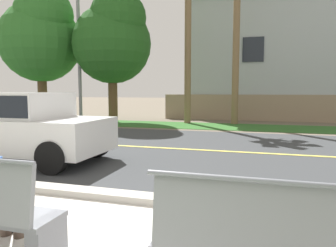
{
  "coord_description": "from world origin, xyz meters",
  "views": [
    {
      "loc": [
        1.23,
        -1.66,
        1.55
      ],
      "look_at": [
        -0.32,
        3.58,
        1.0
      ],
      "focal_mm": 33.56,
      "sensor_mm": 36.0,
      "label": 1
    }
  ],
  "objects_px": {
    "shade_tree_far_left": "(41,36)",
    "shade_tree_left": "(113,38)",
    "car_white_near": "(14,123)",
    "streetlamp": "(81,34)"
  },
  "relations": [
    {
      "from": "shade_tree_far_left",
      "to": "shade_tree_left",
      "type": "xyz_separation_m",
      "value": [
        3.79,
        0.56,
        -0.22
      ]
    },
    {
      "from": "streetlamp",
      "to": "shade_tree_far_left",
      "type": "xyz_separation_m",
      "value": [
        -2.35,
        0.09,
        0.07
      ]
    },
    {
      "from": "shade_tree_far_left",
      "to": "shade_tree_left",
      "type": "distance_m",
      "value": 3.84
    },
    {
      "from": "car_white_near",
      "to": "streetlamp",
      "type": "relative_size",
      "value": 0.56
    },
    {
      "from": "car_white_near",
      "to": "shade_tree_left",
      "type": "relative_size",
      "value": 0.66
    },
    {
      "from": "shade_tree_left",
      "to": "car_white_near",
      "type": "bearing_deg",
      "value": -78.44
    },
    {
      "from": "streetlamp",
      "to": "shade_tree_far_left",
      "type": "relative_size",
      "value": 1.13
    },
    {
      "from": "car_white_near",
      "to": "streetlamp",
      "type": "distance_m",
      "value": 9.38
    },
    {
      "from": "shade_tree_far_left",
      "to": "streetlamp",
      "type": "bearing_deg",
      "value": -2.22
    },
    {
      "from": "shade_tree_far_left",
      "to": "shade_tree_left",
      "type": "relative_size",
      "value": 1.05
    }
  ]
}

